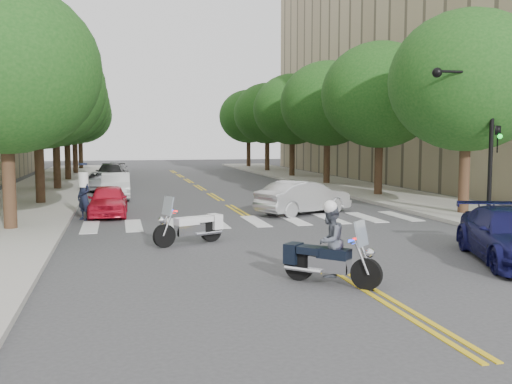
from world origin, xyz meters
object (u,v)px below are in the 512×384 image
object	(u,v)px
motorcycle_parked	(194,227)
officer_standing	(84,197)
motorcycle_police	(328,247)
convertible	(304,197)
sedan_blue	(512,236)

from	to	relation	value
motorcycle_parked	officer_standing	size ratio (longest dim) A/B	1.23
motorcycle_parked	motorcycle_police	bearing A→B (deg)	177.84
motorcycle_police	officer_standing	distance (m)	13.02
convertible	officer_standing	bearing A→B (deg)	63.73
motorcycle_police	motorcycle_parked	size ratio (longest dim) A/B	0.84
motorcycle_police	motorcycle_parked	distance (m)	6.00
officer_standing	sedan_blue	world-z (taller)	officer_standing
motorcycle_parked	officer_standing	distance (m)	7.07
motorcycle_police	motorcycle_parked	world-z (taller)	motorcycle_police
motorcycle_parked	convertible	bearing A→B (deg)	-67.53
officer_standing	convertible	world-z (taller)	officer_standing
motorcycle_parked	officer_standing	world-z (taller)	officer_standing
motorcycle_police	motorcycle_parked	xyz separation A→B (m)	(-2.24, 5.56, -0.31)
motorcycle_police	convertible	world-z (taller)	motorcycle_police
motorcycle_police	convertible	size ratio (longest dim) A/B	0.43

